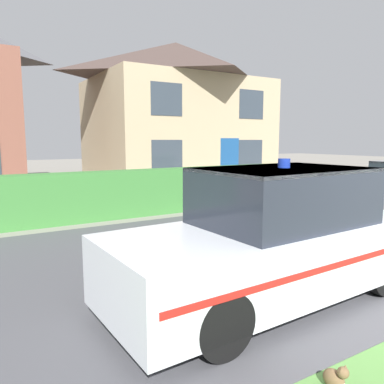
{
  "coord_description": "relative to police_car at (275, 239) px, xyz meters",
  "views": [
    {
      "loc": [
        -4.45,
        -1.29,
        2.01
      ],
      "look_at": [
        -0.88,
        4.63,
        1.05
      ],
      "focal_mm": 35.0,
      "sensor_mm": 36.0,
      "label": 1
    }
  ],
  "objects": [
    {
      "name": "cat",
      "position": [
        -0.8,
        -1.58,
        -0.68
      ],
      "size": [
        0.15,
        0.27,
        0.24
      ],
      "rotation": [
        0.0,
        0.0,
        4.77
      ],
      "color": "brown",
      "rests_on": "ground"
    },
    {
      "name": "road_strip",
      "position": [
        1.21,
        1.88,
        -0.78
      ],
      "size": [
        28.0,
        6.46,
        0.01
      ],
      "primitive_type": "cube",
      "color": "#4C4C51",
      "rests_on": "ground"
    },
    {
      "name": "police_car",
      "position": [
        0.0,
        0.0,
        0.0
      ],
      "size": [
        4.32,
        1.76,
        1.77
      ],
      "rotation": [
        0.0,
        0.0,
        3.18
      ],
      "color": "black",
      "rests_on": "road_strip"
    },
    {
      "name": "house_right",
      "position": [
        5.95,
        13.39,
        2.66
      ],
      "size": [
        8.32,
        6.69,
        6.75
      ],
      "color": "tan",
      "rests_on": "ground"
    },
    {
      "name": "garden_hedge",
      "position": [
        -0.05,
        5.89,
        -0.17
      ],
      "size": [
        12.67,
        0.62,
        1.22
      ],
      "primitive_type": "cube",
      "color": "#3D7F38",
      "rests_on": "ground"
    }
  ]
}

